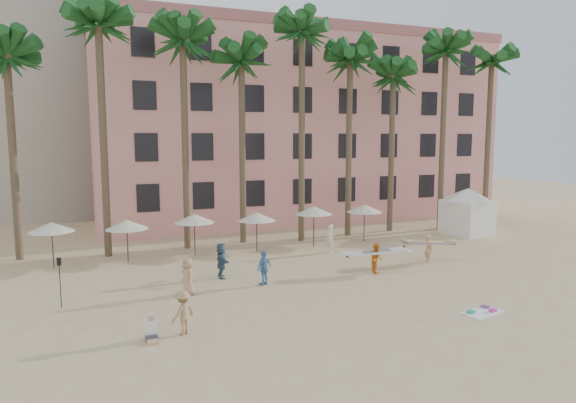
% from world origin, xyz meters
% --- Properties ---
extents(ground, '(120.00, 120.00, 0.00)m').
position_xyz_m(ground, '(0.00, 0.00, 0.00)').
color(ground, '#D1B789').
rests_on(ground, ground).
extents(pink_hotel, '(35.00, 14.00, 16.00)m').
position_xyz_m(pink_hotel, '(7.00, 26.00, 8.00)').
color(pink_hotel, '#FDA39A').
rests_on(pink_hotel, ground).
extents(palm_row, '(44.40, 5.40, 16.30)m').
position_xyz_m(palm_row, '(0.51, 15.00, 12.97)').
color(palm_row, brown).
rests_on(palm_row, ground).
extents(umbrella_row, '(22.50, 2.70, 2.73)m').
position_xyz_m(umbrella_row, '(-3.00, 12.50, 2.33)').
color(umbrella_row, '#332B23').
rests_on(umbrella_row, ground).
extents(cabana, '(5.23, 5.23, 3.50)m').
position_xyz_m(cabana, '(15.60, 12.07, 2.07)').
color(cabana, white).
rests_on(cabana, ground).
extents(beach_towel, '(1.97, 1.36, 0.14)m').
position_xyz_m(beach_towel, '(4.14, -2.19, 0.03)').
color(beach_towel, white).
rests_on(beach_towel, ground).
extents(carrier_yellow, '(3.24, 1.20, 1.68)m').
position_xyz_m(carrier_yellow, '(7.45, 5.91, 0.96)').
color(carrier_yellow, tan).
rests_on(carrier_yellow, ground).
extents(carrier_white, '(3.38, 1.34, 1.62)m').
position_xyz_m(carrier_white, '(3.35, 5.01, 0.89)').
color(carrier_white, orange).
rests_on(carrier_white, ground).
extents(beachgoers, '(12.07, 11.10, 1.85)m').
position_xyz_m(beachgoers, '(-4.76, 5.15, 0.89)').
color(beachgoers, '#5087BB').
rests_on(beachgoers, ground).
extents(paddle, '(0.18, 0.04, 2.23)m').
position_xyz_m(paddle, '(-12.36, 4.96, 1.41)').
color(paddle, black).
rests_on(paddle, ground).
extents(seated_man, '(0.43, 0.74, 0.96)m').
position_xyz_m(seated_man, '(-9.19, -0.09, 0.33)').
color(seated_man, '#3F3F4C').
rests_on(seated_man, ground).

